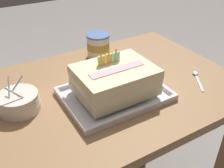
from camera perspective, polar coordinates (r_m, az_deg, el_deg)
dining_table at (r=1.09m, az=-0.51°, el=-5.47°), size 1.02×0.72×0.73m
foil_tray at (r=0.96m, az=0.58°, el=-2.40°), size 0.37×0.27×0.02m
birthday_cake at (r=0.92m, az=0.59°, el=0.97°), size 0.27×0.21×0.14m
bowl_stack at (r=0.93m, az=-19.74°, el=-3.74°), size 0.14×0.14×0.12m
ice_cream_tub at (r=1.22m, az=-3.04°, el=8.42°), size 0.11×0.11×0.11m
serving_spoon_near_tray at (r=1.13m, az=18.01°, el=1.68°), size 0.10×0.13×0.01m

